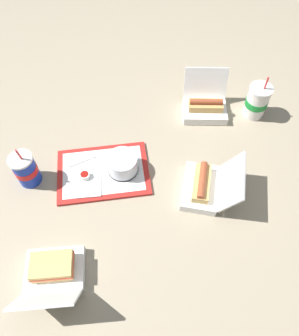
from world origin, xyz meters
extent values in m
plane|color=gray|center=(0.00, 0.00, 0.00)|extent=(3.20, 3.20, 0.00)
cube|color=red|center=(-0.22, 0.04, 0.01)|extent=(0.42, 0.33, 0.01)
cube|color=white|center=(-0.22, 0.04, 0.01)|extent=(0.37, 0.29, 0.00)
cylinder|color=black|center=(-0.14, 0.02, 0.02)|extent=(0.12, 0.12, 0.01)
cylinder|color=beige|center=(-0.14, 0.02, 0.04)|extent=(0.09, 0.09, 0.05)
cylinder|color=silver|center=(-0.14, 0.02, 0.05)|extent=(0.12, 0.12, 0.07)
cylinder|color=white|center=(-0.29, 0.04, 0.03)|extent=(0.04, 0.04, 0.02)
cylinder|color=#9E140F|center=(-0.29, 0.04, 0.04)|extent=(0.03, 0.03, 0.01)
cube|color=white|center=(-0.29, -0.01, 0.02)|extent=(0.12, 0.12, 0.00)
cube|color=white|center=(-0.29, 0.12, 0.02)|extent=(0.11, 0.02, 0.00)
cube|color=white|center=(0.31, 0.19, 0.02)|extent=(0.23, 0.20, 0.04)
cube|color=white|center=(0.34, 0.28, 0.11)|extent=(0.20, 0.12, 0.14)
cube|color=tan|center=(0.31, 0.19, 0.06)|extent=(0.16, 0.11, 0.03)
cylinder|color=#9E4728|center=(0.31, 0.19, 0.08)|extent=(0.15, 0.08, 0.03)
cylinder|color=yellow|center=(0.31, 0.19, 0.09)|extent=(0.12, 0.05, 0.01)
cube|color=white|center=(-0.48, -0.29, 0.02)|extent=(0.23, 0.19, 0.04)
cube|color=white|center=(-0.51, -0.40, 0.10)|extent=(0.21, 0.13, 0.13)
cube|color=tan|center=(-0.48, -0.29, 0.05)|extent=(0.15, 0.12, 0.02)
cube|color=#D64C38|center=(-0.48, -0.29, 0.07)|extent=(0.16, 0.12, 0.01)
cube|color=tan|center=(-0.48, -0.29, 0.08)|extent=(0.15, 0.12, 0.02)
cube|color=white|center=(0.12, -0.17, 0.02)|extent=(0.22, 0.25, 0.04)
cube|color=white|center=(0.21, -0.23, 0.10)|extent=(0.17, 0.22, 0.12)
cube|color=tan|center=(0.12, -0.17, 0.06)|extent=(0.14, 0.17, 0.03)
cylinder|color=#9E4728|center=(0.12, -0.17, 0.08)|extent=(0.10, 0.15, 0.03)
cylinder|color=yellow|center=(0.12, -0.17, 0.09)|extent=(0.07, 0.12, 0.01)
cylinder|color=white|center=(0.52, 0.12, 0.07)|extent=(0.10, 0.10, 0.15)
cylinder|color=#198C33|center=(0.52, 0.12, 0.07)|extent=(0.10, 0.10, 0.03)
cylinder|color=white|center=(0.52, 0.12, 0.15)|extent=(0.10, 0.10, 0.01)
cylinder|color=red|center=(0.53, 0.11, 0.19)|extent=(0.01, 0.01, 0.06)
cylinder|color=#1938B7|center=(-0.50, 0.11, 0.07)|extent=(0.09, 0.09, 0.14)
cylinder|color=red|center=(-0.50, 0.11, 0.08)|extent=(0.09, 0.09, 0.03)
cylinder|color=white|center=(-0.50, 0.11, 0.14)|extent=(0.09, 0.09, 0.01)
cylinder|color=red|center=(-0.49, 0.11, 0.18)|extent=(0.01, 0.01, 0.06)
camera|label=1|loc=(-0.29, -0.71, 1.13)|focal=35.00mm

